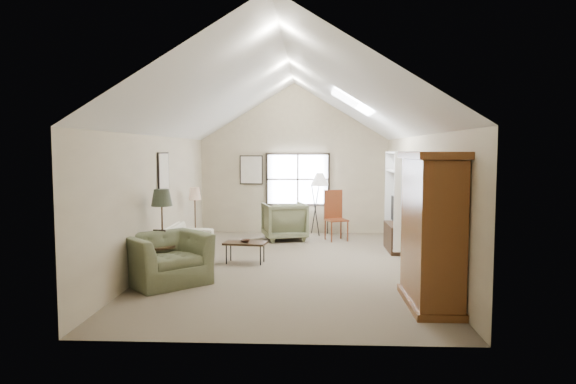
{
  "coord_description": "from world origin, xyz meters",
  "views": [
    {
      "loc": [
        0.46,
        -9.74,
        2.23
      ],
      "look_at": [
        0.0,
        0.4,
        1.4
      ],
      "focal_mm": 32.0,
      "sensor_mm": 36.0,
      "label": 1
    }
  ],
  "objects_px": {
    "sofa": "(182,242)",
    "coffee_table": "(245,253)",
    "armoire": "(431,229)",
    "armchair_near": "(166,259)",
    "armchair_far": "(284,221)",
    "side_chair": "(336,216)",
    "side_table": "(160,261)"
  },
  "relations": [
    {
      "from": "armchair_far",
      "to": "armoire",
      "type": "bearing_deg",
      "value": 98.55
    },
    {
      "from": "armchair_near",
      "to": "side_chair",
      "type": "distance_m",
      "value": 5.22
    },
    {
      "from": "armchair_near",
      "to": "sofa",
      "type": "bearing_deg",
      "value": 54.38
    },
    {
      "from": "armchair_near",
      "to": "coffee_table",
      "type": "distance_m",
      "value": 1.97
    },
    {
      "from": "sofa",
      "to": "armchair_near",
      "type": "distance_m",
      "value": 2.03
    },
    {
      "from": "sofa",
      "to": "side_chair",
      "type": "bearing_deg",
      "value": -55.78
    },
    {
      "from": "armoire",
      "to": "armchair_far",
      "type": "height_order",
      "value": "armoire"
    },
    {
      "from": "armchair_near",
      "to": "side_chair",
      "type": "height_order",
      "value": "side_chair"
    },
    {
      "from": "side_chair",
      "to": "armchair_far",
      "type": "bearing_deg",
      "value": 158.13
    },
    {
      "from": "armchair_near",
      "to": "side_table",
      "type": "height_order",
      "value": "armchair_near"
    },
    {
      "from": "armchair_near",
      "to": "armchair_far",
      "type": "bearing_deg",
      "value": 25.4
    },
    {
      "from": "side_chair",
      "to": "side_table",
      "type": "bearing_deg",
      "value": -150.4
    },
    {
      "from": "armchair_far",
      "to": "side_chair",
      "type": "bearing_deg",
      "value": 162.13
    },
    {
      "from": "armchair_far",
      "to": "side_table",
      "type": "distance_m",
      "value": 4.35
    },
    {
      "from": "sofa",
      "to": "side_chair",
      "type": "xyz_separation_m",
      "value": [
        3.29,
        2.22,
        0.29
      ]
    },
    {
      "from": "armchair_near",
      "to": "coffee_table",
      "type": "bearing_deg",
      "value": 12.56
    },
    {
      "from": "armoire",
      "to": "coffee_table",
      "type": "xyz_separation_m",
      "value": [
        -3.02,
        2.62,
        -0.89
      ]
    },
    {
      "from": "armchair_near",
      "to": "coffee_table",
      "type": "relative_size",
      "value": 1.56
    },
    {
      "from": "armoire",
      "to": "sofa",
      "type": "bearing_deg",
      "value": 145.3
    },
    {
      "from": "armoire",
      "to": "sofa",
      "type": "xyz_separation_m",
      "value": [
        -4.38,
        3.03,
        -0.77
      ]
    },
    {
      "from": "sofa",
      "to": "armoire",
      "type": "bearing_deg",
      "value": -124.47
    },
    {
      "from": "coffee_table",
      "to": "side_table",
      "type": "bearing_deg",
      "value": -139.04
    },
    {
      "from": "armoire",
      "to": "armchair_near",
      "type": "distance_m",
      "value": 4.32
    },
    {
      "from": "armchair_near",
      "to": "side_table",
      "type": "bearing_deg",
      "value": 76.99
    },
    {
      "from": "armchair_far",
      "to": "armchair_near",
      "type": "bearing_deg",
      "value": 51.93
    },
    {
      "from": "armchair_far",
      "to": "side_chair",
      "type": "relative_size",
      "value": 0.83
    },
    {
      "from": "coffee_table",
      "to": "armchair_near",
      "type": "bearing_deg",
      "value": -125.24
    },
    {
      "from": "sofa",
      "to": "armchair_near",
      "type": "height_order",
      "value": "armchair_near"
    },
    {
      "from": "side_chair",
      "to": "sofa",
      "type": "bearing_deg",
      "value": -165.68
    },
    {
      "from": "sofa",
      "to": "coffee_table",
      "type": "xyz_separation_m",
      "value": [
        1.36,
        -0.42,
        -0.12
      ]
    },
    {
      "from": "armchair_far",
      "to": "side_chair",
      "type": "xyz_separation_m",
      "value": [
        1.29,
        -0.05,
        0.15
      ]
    },
    {
      "from": "armoire",
      "to": "side_chair",
      "type": "bearing_deg",
      "value": 101.78
    }
  ]
}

